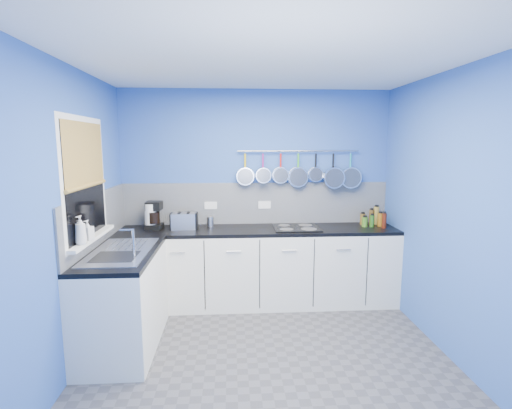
{
  "coord_description": "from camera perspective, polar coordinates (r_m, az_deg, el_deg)",
  "views": [
    {
      "loc": [
        -0.3,
        -3.16,
        1.86
      ],
      "look_at": [
        -0.05,
        0.75,
        1.25
      ],
      "focal_mm": 27.2,
      "sensor_mm": 36.0,
      "label": 1
    }
  ],
  "objects": [
    {
      "name": "condiment_2",
      "position": [
        4.85,
        15.41,
        -2.09
      ],
      "size": [
        0.06,
        0.06,
        0.13
      ],
      "primitive_type": "cylinder",
      "color": "brown",
      "rests_on": "worktop_back"
    },
    {
      "name": "pan_5",
      "position": [
        4.77,
        11.27,
        5.06
      ],
      "size": [
        0.25,
        0.11,
        0.44
      ],
      "primitive_type": null,
      "color": "silver",
      "rests_on": "pot_rail"
    },
    {
      "name": "toaster",
      "position": [
        4.5,
        -10.52,
        -2.41
      ],
      "size": [
        0.3,
        0.18,
        0.18
      ],
      "primitive_type": "cube",
      "rotation": [
        0.0,
        0.0,
        0.06
      ],
      "color": "silver",
      "rests_on": "worktop_back"
    },
    {
      "name": "cabinet_run_back",
      "position": [
        4.6,
        0.27,
        -9.27
      ],
      "size": [
        3.2,
        0.6,
        0.86
      ],
      "primitive_type": "cube",
      "color": "white",
      "rests_on": "ground"
    },
    {
      "name": "condiment_0",
      "position": [
        4.9,
        17.27,
        -1.56
      ],
      "size": [
        0.07,
        0.07,
        0.22
      ],
      "primitive_type": "cylinder",
      "color": "olive",
      "rests_on": "worktop_back"
    },
    {
      "name": "floor",
      "position": [
        3.68,
        1.63,
        -21.67
      ],
      "size": [
        3.2,
        3.0,
        0.02
      ],
      "primitive_type": "cube",
      "color": "#47474C",
      "rests_on": "ground"
    },
    {
      "name": "socket_right",
      "position": [
        4.71,
        1.26,
        -0.07
      ],
      "size": [
        0.15,
        0.01,
        0.09
      ],
      "primitive_type": "cube",
      "color": "white",
      "rests_on": "backsplash_back"
    },
    {
      "name": "soap_bottle_b",
      "position": [
        3.61,
        -23.54,
        -3.47
      ],
      "size": [
        0.1,
        0.1,
        0.17
      ],
      "primitive_type": "imported",
      "rotation": [
        0.0,
        0.0,
        -0.34
      ],
      "color": "white",
      "rests_on": "window_sill"
    },
    {
      "name": "worktop_back",
      "position": [
        4.48,
        0.27,
        -3.79
      ],
      "size": [
        3.2,
        0.6,
        0.04
      ],
      "primitive_type": "cube",
      "color": "black",
      "rests_on": "cabinet_run_back"
    },
    {
      "name": "wall_front",
      "position": [
        1.78,
        6.34,
        -11.25
      ],
      "size": [
        3.2,
        0.02,
        2.5
      ],
      "primitive_type": "cube",
      "color": "#3159B1",
      "rests_on": "ground"
    },
    {
      "name": "window_frame",
      "position": [
        3.7,
        -23.85,
        3.29
      ],
      "size": [
        0.01,
        1.0,
        1.1
      ],
      "primitive_type": "cube",
      "color": "white",
      "rests_on": "wall_left"
    },
    {
      "name": "pan_3",
      "position": [
        4.68,
        6.23,
        5.19
      ],
      "size": [
        0.24,
        0.07,
        0.43
      ],
      "primitive_type": null,
      "color": "silver",
      "rests_on": "pot_rail"
    },
    {
      "name": "soap_bottle_a",
      "position": [
        3.47,
        -24.42,
        -3.45
      ],
      "size": [
        0.11,
        0.11,
        0.24
      ],
      "primitive_type": "imported",
      "rotation": [
        0.0,
        0.0,
        -0.23
      ],
      "color": "white",
      "rests_on": "window_sill"
    },
    {
      "name": "condiment_1",
      "position": [
        4.87,
        16.61,
        -1.81
      ],
      "size": [
        0.06,
        0.06,
        0.18
      ],
      "primitive_type": "cylinder",
      "color": "brown",
      "rests_on": "worktop_back"
    },
    {
      "name": "ceiling",
      "position": [
        3.24,
        1.84,
        20.43
      ],
      "size": [
        3.2,
        3.0,
        0.02
      ],
      "primitive_type": "cube",
      "color": "white",
      "rests_on": "ground"
    },
    {
      "name": "bamboo_blind",
      "position": [
        3.68,
        -23.88,
        6.78
      ],
      "size": [
        0.01,
        0.9,
        0.55
      ],
      "primitive_type": "cube",
      "color": "gold",
      "rests_on": "wall_left"
    },
    {
      "name": "pot_rail",
      "position": [
        4.68,
        6.25,
        7.83
      ],
      "size": [
        1.45,
        0.02,
        0.02
      ],
      "primitive_type": "cylinder",
      "rotation": [
        0.0,
        1.57,
        0.0
      ],
      "color": "silver",
      "rests_on": "wall_back"
    },
    {
      "name": "worktop_left",
      "position": [
        3.73,
        -19.21,
        -6.88
      ],
      "size": [
        0.6,
        1.2,
        0.04
      ],
      "primitive_type": "cube",
      "color": "black",
      "rests_on": "cabinet_run_left"
    },
    {
      "name": "sink_unit",
      "position": [
        3.73,
        -19.23,
        -6.53
      ],
      "size": [
        0.5,
        0.95,
        0.01
      ],
      "primitive_type": "cube",
      "color": "silver",
      "rests_on": "worktop_left"
    },
    {
      "name": "window_glass",
      "position": [
        3.7,
        -23.78,
        3.29
      ],
      "size": [
        0.01,
        0.9,
        1.0
      ],
      "primitive_type": "cube",
      "color": "black",
      "rests_on": "wall_left"
    },
    {
      "name": "condiment_4",
      "position": [
        4.74,
        16.68,
        -2.35
      ],
      "size": [
        0.05,
        0.05,
        0.14
      ],
      "primitive_type": "cylinder",
      "color": "#265919",
      "rests_on": "worktop_back"
    },
    {
      "name": "wall_back",
      "position": [
        4.72,
        0.02,
        1.43
      ],
      "size": [
        3.2,
        0.02,
        2.5
      ],
      "primitive_type": "cube",
      "color": "#3159B1",
      "rests_on": "ground"
    },
    {
      "name": "pan_1",
      "position": [
        4.62,
        1.03,
        5.54
      ],
      "size": [
        0.18,
        0.12,
        0.37
      ],
      "primitive_type": null,
      "color": "silver",
      "rests_on": "pot_rail"
    },
    {
      "name": "wall_left",
      "position": [
        3.47,
        -25.77,
        -2.16
      ],
      "size": [
        0.02,
        3.0,
        2.5
      ],
      "primitive_type": "cube",
      "color": "#3159B1",
      "rests_on": "ground"
    },
    {
      "name": "backsplash_left",
      "position": [
        4.04,
        -22.22,
        -1.94
      ],
      "size": [
        0.02,
        1.8,
        0.5
      ],
      "primitive_type": "cube",
      "color": "#9A9B9E",
      "rests_on": "wall_left"
    },
    {
      "name": "socket_left",
      "position": [
        4.7,
        -6.66,
        -0.14
      ],
      "size": [
        0.15,
        0.01,
        0.09
      ],
      "primitive_type": "cube",
      "color": "white",
      "rests_on": "backsplash_back"
    },
    {
      "name": "pan_0",
      "position": [
        4.61,
        -1.6,
        5.36
      ],
      "size": [
        0.21,
        0.07,
        0.4
      ],
      "primitive_type": null,
      "color": "silver",
      "rests_on": "pot_rail"
    },
    {
      "name": "backsplash_back",
      "position": [
        4.71,
        0.04,
        0.19
      ],
      "size": [
        3.2,
        0.02,
        0.5
      ],
      "primitive_type": "cube",
      "color": "#9A9B9E",
      "rests_on": "wall_back"
    },
    {
      "name": "mixer_tap",
      "position": [
        3.49,
        -17.58,
        -5.35
      ],
      "size": [
        0.12,
        0.08,
        0.26
      ],
      "primitive_type": null,
      "color": "silver",
      "rests_on": "worktop_left"
    },
    {
      "name": "cabinet_run_left",
      "position": [
        3.87,
        -18.86,
        -13.31
      ],
      "size": [
        0.6,
        1.2,
        0.86
      ],
      "primitive_type": "cube",
      "color": "white",
      "rests_on": "ground"
    },
    {
      "name": "condiment_3",
      "position": [
        4.81,
        17.81,
        -2.14
      ],
      "size": [
        0.06,
        0.06,
        0.16
      ],
      "primitive_type": "cylinder",
      "color": "#8C5914",
      "rests_on": "worktop_back"
    },
    {
      "name": "hob",
      "position": [
        4.51,
        5.94,
        -3.42
      ],
      "size": [
        0.52,
        0.46,
        0.01
      ],
      "primitive_type": "cube",
      "color": "black",
      "rests_on": "worktop_back"
    },
    {
      "name": "wall_right",
      "position": [
        3.74,
        27.12,
        -1.52
      ],
      "size": [
        0.02,
        3.0,
        2.5
      ],
      "primitive_type": "cube",
      "color": "#3159B1",
      "rests_on": "ground"
    },
    {
      "name": "condiment_5",
      "position": [
        4.73,
        15.71,
        -2.48
      ],
      "size": [
        0.07,
        0.07,
        0.12
      ],
      "primitive_type": "cylinder",
      "color": "#3F721E",
      "rests_on": "worktop_back"
    },
    {
      "name": "pan_2",
      "position": [
        4.64,
        3.65,
        5.48
      ],
      "size": [
        0.19,
        0.06,
        0.38
      ],
      "primitive_type": null,
      "color": "silver",
      "rests_on": "pot_rail"
    },
    {
      "name": "paper_towel",
      "position": [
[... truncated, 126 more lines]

